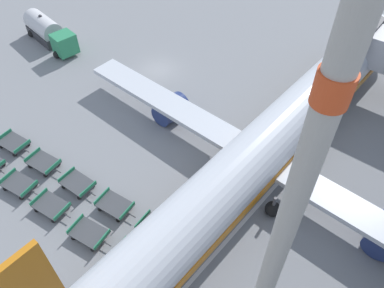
{
  "coord_description": "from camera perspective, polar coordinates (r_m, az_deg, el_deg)",
  "views": [
    {
      "loc": [
        24.09,
        -25.76,
        24.7
      ],
      "look_at": [
        11.31,
        -8.69,
        2.34
      ],
      "focal_mm": 35.0,
      "sensor_mm": 36.0,
      "label": 1
    }
  ],
  "objects": [
    {
      "name": "apron_light_mast",
      "position": [
        10.75,
        12.11,
        -17.77
      ],
      "size": [
        2.0,
        0.7,
        26.83
      ],
      "color": "#ADA89E",
      "rests_on": "ground_plane"
    },
    {
      "name": "baggage_dolly_row_near_col_b",
      "position": [
        33.59,
        -24.83,
        -5.59
      ],
      "size": [
        3.42,
        2.08,
        0.92
      ],
      "color": "#424449",
      "rests_on": "ground_plane"
    },
    {
      "name": "baggage_dolly_row_near_col_d",
      "position": [
        29.0,
        -15.39,
        -12.99
      ],
      "size": [
        3.42,
        2.08,
        0.92
      ],
      "color": "#424449",
      "rests_on": "ground_plane"
    },
    {
      "name": "baggage_dolly_row_mid_a_col_a",
      "position": [
        37.18,
        -25.53,
        0.14
      ],
      "size": [
        3.39,
        2.0,
        0.92
      ],
      "color": "#424449",
      "rests_on": "ground_plane"
    },
    {
      "name": "stand_guidance_stripe",
      "position": [
        27.53,
        2.44,
        -17.51
      ],
      "size": [
        2.72,
        35.23,
        0.01
      ],
      "color": "white",
      "rests_on": "ground_plane"
    },
    {
      "name": "baggage_dolly_row_near_col_e",
      "position": [
        27.42,
        -9.04,
        -16.73
      ],
      "size": [
        3.37,
        1.95,
        0.92
      ],
      "color": "#424449",
      "rests_on": "ground_plane"
    },
    {
      "name": "baggage_dolly_row_near_col_c",
      "position": [
        31.25,
        -20.65,
        -8.82
      ],
      "size": [
        3.4,
        2.04,
        0.92
      ],
      "color": "#424449",
      "rests_on": "ground_plane"
    },
    {
      "name": "baggage_dolly_row_mid_a_col_c",
      "position": [
        31.94,
        -17.01,
        -5.79
      ],
      "size": [
        3.35,
        1.9,
        0.92
      ],
      "color": "#424449",
      "rests_on": "ground_plane"
    },
    {
      "name": "baggage_dolly_row_mid_a_col_e",
      "position": [
        28.31,
        -5.44,
        -12.81
      ],
      "size": [
        3.37,
        1.95,
        0.92
      ],
      "color": "#424449",
      "rests_on": "ground_plane"
    },
    {
      "name": "ground_plane",
      "position": [
        43.06,
        -5.21,
        11.15
      ],
      "size": [
        500.0,
        500.0,
        0.0
      ],
      "primitive_type": "plane",
      "color": "gray"
    },
    {
      "name": "baggage_dolly_row_mid_a_col_d",
      "position": [
        29.93,
        -11.68,
        -9.12
      ],
      "size": [
        3.39,
        2.01,
        0.92
      ],
      "color": "#424449",
      "rests_on": "ground_plane"
    },
    {
      "name": "fuel_tanker_primary",
      "position": [
        50.28,
        -21.07,
        15.65
      ],
      "size": [
        9.21,
        4.23,
        3.2
      ],
      "color": "#2D8C5B",
      "rests_on": "ground_plane"
    },
    {
      "name": "baggage_dolly_row_mid_a_col_b",
      "position": [
        34.41,
        -21.68,
        -2.66
      ],
      "size": [
        3.4,
        2.03,
        0.92
      ],
      "color": "#424449",
      "rests_on": "ground_plane"
    },
    {
      "name": "airplane",
      "position": [
        30.82,
        11.75,
        0.22
      ],
      "size": [
        39.13,
        47.53,
        12.25
      ],
      "color": "silver",
      "rests_on": "ground_plane"
    }
  ]
}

